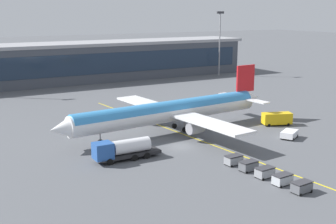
% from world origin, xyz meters
% --- Properties ---
extents(ground_plane, '(700.00, 700.00, 0.00)m').
position_xyz_m(ground_plane, '(0.00, 0.00, 0.00)').
color(ground_plane, '#515459').
extents(apron_lead_in_line, '(7.42, 79.71, 0.01)m').
position_xyz_m(apron_lead_in_line, '(4.81, 2.00, 0.00)').
color(apron_lead_in_line, yellow).
rests_on(apron_lead_in_line, ground_plane).
extents(terminal_building, '(164.51, 17.21, 12.55)m').
position_xyz_m(terminal_building, '(-13.23, 78.57, 6.29)').
color(terminal_building, '#424751').
rests_on(terminal_building, ground_plane).
extents(main_airliner, '(47.44, 37.96, 11.47)m').
position_xyz_m(main_airliner, '(3.15, 9.01, 4.08)').
color(main_airliner, white).
rests_on(main_airliner, ground_plane).
extents(fuel_tanker, '(10.81, 2.76, 3.25)m').
position_xyz_m(fuel_tanker, '(-11.55, -1.59, 1.75)').
color(fuel_tanker, '#232326').
rests_on(fuel_tanker, ground_plane).
extents(pushback_tug, '(4.44, 3.85, 1.40)m').
position_xyz_m(pushback_tug, '(19.55, -5.51, 0.85)').
color(pushback_tug, white).
rests_on(pushback_tug, ground_plane).
extents(lavatory_truck, '(6.24, 4.24, 2.50)m').
position_xyz_m(lavatory_truck, '(24.59, 2.93, 1.42)').
color(lavatory_truck, yellow).
rests_on(lavatory_truck, ground_plane).
extents(baggage_cart_0, '(2.75, 1.79, 1.48)m').
position_xyz_m(baggage_cart_0, '(2.92, -24.59, 0.78)').
color(baggage_cart_0, '#595B60').
rests_on(baggage_cart_0, ground_plane).
extents(baggage_cart_1, '(2.75, 1.79, 1.48)m').
position_xyz_m(baggage_cart_1, '(2.69, -21.40, 0.78)').
color(baggage_cart_1, '#B2B7BC').
rests_on(baggage_cart_1, ground_plane).
extents(baggage_cart_2, '(2.75, 1.79, 1.48)m').
position_xyz_m(baggage_cart_2, '(2.46, -18.21, 0.78)').
color(baggage_cart_2, gray).
rests_on(baggage_cart_2, ground_plane).
extents(baggage_cart_3, '(2.75, 1.79, 1.48)m').
position_xyz_m(baggage_cart_3, '(2.23, -15.02, 0.78)').
color(baggage_cart_3, '#595B60').
rests_on(baggage_cart_3, ground_plane).
extents(baggage_cart_4, '(2.75, 1.79, 1.48)m').
position_xyz_m(baggage_cart_4, '(2.00, -11.83, 0.78)').
color(baggage_cart_4, gray).
rests_on(baggage_cart_4, ground_plane).
extents(apron_light_mast_1, '(2.80, 0.50, 22.33)m').
position_xyz_m(apron_light_mast_1, '(56.45, 66.61, 13.13)').
color(apron_light_mast_1, gray).
rests_on(apron_light_mast_1, ground_plane).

